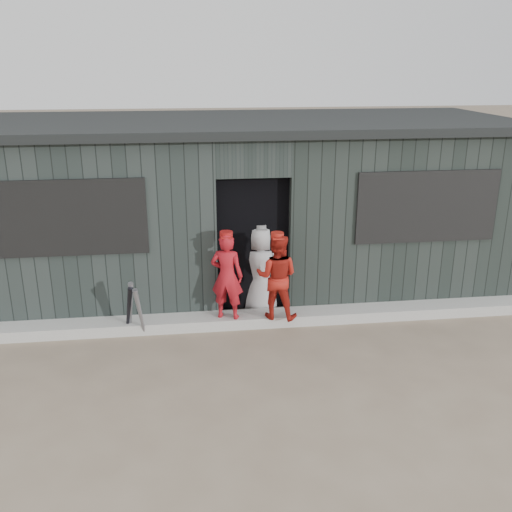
{
  "coord_description": "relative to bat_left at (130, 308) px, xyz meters",
  "views": [
    {
      "loc": [
        -0.9,
        -5.28,
        3.45
      ],
      "look_at": [
        0.0,
        1.8,
        1.0
      ],
      "focal_mm": 40.0,
      "sensor_mm": 36.0,
      "label": 1
    }
  ],
  "objects": [
    {
      "name": "ground",
      "position": [
        1.67,
        -1.69,
        -0.39
      ],
      "size": [
        80.0,
        80.0,
        0.0
      ],
      "primitive_type": "plane",
      "color": "#756451",
      "rests_on": "ground"
    },
    {
      "name": "player_red_left",
      "position": [
        1.28,
        0.08,
        0.35
      ],
      "size": [
        0.5,
        0.4,
        1.19
      ],
      "primitive_type": "imported",
      "rotation": [
        0.0,
        0.0,
        2.83
      ],
      "color": "#AC151E",
      "rests_on": "curb"
    },
    {
      "name": "bat_mid",
      "position": [
        0.13,
        -0.12,
        -0.02
      ],
      "size": [
        0.15,
        0.29,
        0.74
      ],
      "primitive_type": "cone",
      "rotation": [
        0.3,
        0.0,
        -0.32
      ],
      "color": "slate",
      "rests_on": "ground"
    },
    {
      "name": "dugout",
      "position": [
        1.67,
        1.81,
        0.89
      ],
      "size": [
        8.3,
        3.3,
        2.62
      ],
      "color": "black",
      "rests_on": "ground"
    },
    {
      "name": "curb",
      "position": [
        1.67,
        0.13,
        -0.32
      ],
      "size": [
        8.0,
        0.36,
        0.15
      ],
      "primitive_type": "cube",
      "color": "#AAAAA5",
      "rests_on": "ground"
    },
    {
      "name": "player_red_right",
      "position": [
        1.94,
        0.01,
        0.34
      ],
      "size": [
        0.68,
        0.6,
        1.17
      ],
      "primitive_type": "imported",
      "rotation": [
        0.0,
        0.0,
        2.81
      ],
      "color": "#A81D14",
      "rests_on": "curb"
    },
    {
      "name": "bat_left",
      "position": [
        0.0,
        0.0,
        0.0
      ],
      "size": [
        0.16,
        0.29,
        0.79
      ],
      "primitive_type": "cone",
      "rotation": [
        0.28,
        0.0,
        0.36
      ],
      "color": "gray",
      "rests_on": "ground"
    },
    {
      "name": "bat_right",
      "position": [
        -0.02,
        -0.02,
        -0.02
      ],
      "size": [
        0.2,
        0.32,
        0.74
      ],
      "primitive_type": "cone",
      "rotation": [
        0.34,
        0.0,
        0.46
      ],
      "color": "black",
      "rests_on": "ground"
    },
    {
      "name": "player_grey_back",
      "position": [
        1.79,
        0.51,
        0.26
      ],
      "size": [
        0.71,
        0.55,
        1.3
      ],
      "primitive_type": "imported",
      "rotation": [
        0.0,
        0.0,
        2.91
      ],
      "color": "#B6B6B6",
      "rests_on": "ground"
    }
  ]
}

